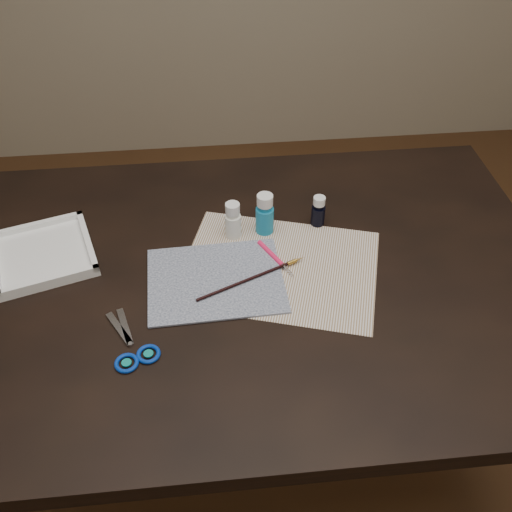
{
  "coord_description": "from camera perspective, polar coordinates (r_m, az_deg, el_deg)",
  "views": [
    {
      "loc": [
        -0.09,
        -0.87,
        1.6
      ],
      "look_at": [
        0.0,
        0.0,
        0.8
      ],
      "focal_mm": 40.0,
      "sensor_mm": 36.0,
      "label": 1
    }
  ],
  "objects": [
    {
      "name": "paint_bottle_navy",
      "position": [
        1.32,
        6.26,
        4.5
      ],
      "size": [
        0.03,
        0.03,
        0.08
      ],
      "primitive_type": "cylinder",
      "rotation": [
        0.0,
        0.0,
        -0.1
      ],
      "color": "black",
      "rests_on": "table"
    },
    {
      "name": "craft_knife",
      "position": [
        1.24,
        2.04,
        -0.29
      ],
      "size": [
        0.07,
        0.12,
        0.01
      ],
      "primitive_type": null,
      "rotation": [
        0.0,
        0.0,
        -1.09
      ],
      "color": "#FF205A",
      "rests_on": "paper"
    },
    {
      "name": "ground",
      "position": [
        1.83,
        0.0,
        -19.08
      ],
      "size": [
        3.5,
        3.5,
        0.02
      ],
      "primitive_type": "cube",
      "color": "#422614",
      "rests_on": "ground"
    },
    {
      "name": "table",
      "position": [
        1.5,
        0.0,
        -12.06
      ],
      "size": [
        1.3,
        0.9,
        0.75
      ],
      "primitive_type": "cube",
      "color": "black",
      "rests_on": "ground"
    },
    {
      "name": "paper",
      "position": [
        1.23,
        2.39,
        -1.14
      ],
      "size": [
        0.48,
        0.42,
        0.0
      ],
      "primitive_type": "cube",
      "rotation": [
        0.0,
        0.0,
        -0.3
      ],
      "color": "silver",
      "rests_on": "table"
    },
    {
      "name": "palette_tray",
      "position": [
        1.33,
        -20.53,
        0.24
      ],
      "size": [
        0.26,
        0.26,
        0.02
      ],
      "primitive_type": "cube",
      "rotation": [
        0.0,
        0.0,
        0.3
      ],
      "color": "white",
      "rests_on": "table"
    },
    {
      "name": "paint_bottle_white",
      "position": [
        1.28,
        -2.32,
        3.6
      ],
      "size": [
        0.05,
        0.05,
        0.09
      ],
      "primitive_type": "cylinder",
      "rotation": [
        0.0,
        0.0,
        -0.42
      ],
      "color": "white",
      "rests_on": "table"
    },
    {
      "name": "paintbrush",
      "position": [
        1.19,
        -0.36,
        -2.19
      ],
      "size": [
        0.24,
        0.11,
        0.01
      ],
      "primitive_type": null,
      "rotation": [
        0.0,
        0.0,
        0.42
      ],
      "color": "black",
      "rests_on": "canvas"
    },
    {
      "name": "canvas",
      "position": [
        1.2,
        -4.06,
        -2.41
      ],
      "size": [
        0.29,
        0.24,
        0.0
      ],
      "primitive_type": "cube",
      "rotation": [
        0.0,
        0.0,
        0.04
      ],
      "color": "#131F3C",
      "rests_on": "paper"
    },
    {
      "name": "scissors",
      "position": [
        1.11,
        -13.04,
        -8.15
      ],
      "size": [
        0.16,
        0.19,
        0.01
      ],
      "primitive_type": null,
      "rotation": [
        0.0,
        0.0,
        2.1
      ],
      "color": "silver",
      "rests_on": "table"
    },
    {
      "name": "paint_bottle_cyan",
      "position": [
        1.29,
        0.88,
        4.25
      ],
      "size": [
        0.05,
        0.05,
        0.1
      ],
      "primitive_type": "cylinder",
      "rotation": [
        0.0,
        0.0,
        -0.27
      ],
      "color": "#1983B0",
      "rests_on": "table"
    }
  ]
}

